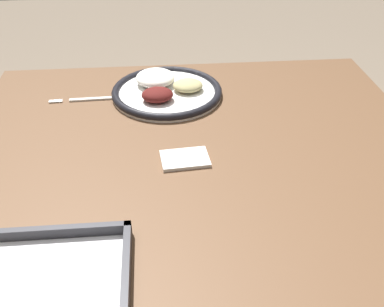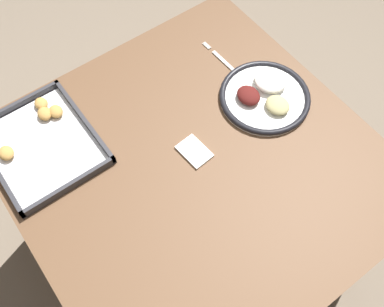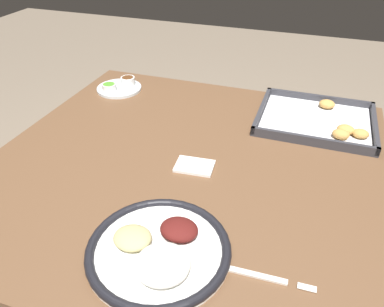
{
  "view_description": "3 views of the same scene",
  "coord_description": "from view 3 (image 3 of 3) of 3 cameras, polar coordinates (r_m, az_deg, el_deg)",
  "views": [
    {
      "loc": [
        0.08,
        0.76,
        1.34
      ],
      "look_at": [
        0.02,
        0.0,
        0.8
      ],
      "focal_mm": 42.0,
      "sensor_mm": 36.0,
      "label": 1
    },
    {
      "loc": [
        -0.51,
        0.39,
        1.95
      ],
      "look_at": [
        0.02,
        0.0,
        0.8
      ],
      "focal_mm": 42.0,
      "sensor_mm": 36.0,
      "label": 2
    },
    {
      "loc": [
        0.29,
        -0.79,
        1.37
      ],
      "look_at": [
        0.02,
        0.0,
        0.8
      ],
      "focal_mm": 35.0,
      "sensor_mm": 36.0,
      "label": 3
    }
  ],
  "objects": [
    {
      "name": "baking_tray",
      "position": [
        1.27,
        18.86,
        4.78
      ],
      "size": [
        0.36,
        0.31,
        0.04
      ],
      "color": "#333338",
      "rests_on": "dining_table"
    },
    {
      "name": "dining_table",
      "position": [
        1.1,
        -0.84,
        -5.81
      ],
      "size": [
        1.07,
        1.04,
        0.77
      ],
      "color": "brown",
      "rests_on": "ground_plane"
    },
    {
      "name": "fork",
      "position": [
        0.76,
        8.97,
        -17.66
      ],
      "size": [
        0.22,
        0.02,
        0.0
      ],
      "rotation": [
        0.0,
        0.0,
        0.04
      ],
      "color": "silver",
      "rests_on": "dining_table"
    },
    {
      "name": "napkin",
      "position": [
        1.01,
        0.39,
        -1.93
      ],
      "size": [
        0.11,
        0.08,
        0.01
      ],
      "color": "white",
      "rests_on": "dining_table"
    },
    {
      "name": "saucer_plate",
      "position": [
        1.46,
        -11.01,
        9.99
      ],
      "size": [
        0.17,
        0.17,
        0.04
      ],
      "color": "silver",
      "rests_on": "dining_table"
    },
    {
      "name": "dinner_plate",
      "position": [
        0.78,
        -5.05,
        -14.38
      ],
      "size": [
        0.3,
        0.3,
        0.05
      ],
      "color": "white",
      "rests_on": "dining_table"
    }
  ]
}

